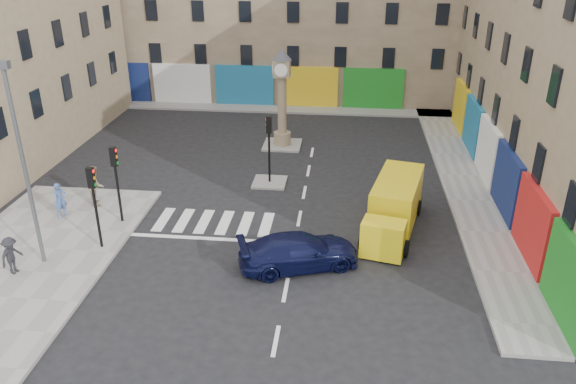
% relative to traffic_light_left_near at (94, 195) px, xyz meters
% --- Properties ---
extents(ground, '(120.00, 120.00, 0.00)m').
position_rel_traffic_light_left_near_xyz_m(ground, '(8.30, -0.20, -2.62)').
color(ground, black).
rests_on(ground, ground).
extents(sidewalk_left, '(7.00, 16.00, 0.15)m').
position_rel_traffic_light_left_near_xyz_m(sidewalk_left, '(-2.70, -2.20, -2.55)').
color(sidewalk_left, gray).
rests_on(sidewalk_left, ground).
extents(sidewalk_right, '(2.60, 30.00, 0.15)m').
position_rel_traffic_light_left_near_xyz_m(sidewalk_right, '(17.00, 9.80, -2.55)').
color(sidewalk_right, gray).
rests_on(sidewalk_right, ground).
extents(sidewalk_far, '(32.00, 2.40, 0.15)m').
position_rel_traffic_light_left_near_xyz_m(sidewalk_far, '(4.30, 22.00, -2.55)').
color(sidewalk_far, gray).
rests_on(sidewalk_far, ground).
extents(island_near, '(1.80, 1.80, 0.12)m').
position_rel_traffic_light_left_near_xyz_m(island_near, '(6.30, 7.80, -2.56)').
color(island_near, gray).
rests_on(island_near, ground).
extents(island_far, '(2.40, 2.40, 0.12)m').
position_rel_traffic_light_left_near_xyz_m(island_far, '(6.30, 13.80, -2.56)').
color(island_far, gray).
rests_on(island_far, ground).
extents(traffic_light_left_near, '(0.28, 0.22, 3.70)m').
position_rel_traffic_light_left_near_xyz_m(traffic_light_left_near, '(0.00, 0.00, 0.00)').
color(traffic_light_left_near, black).
rests_on(traffic_light_left_near, sidewalk_left).
extents(traffic_light_left_far, '(0.28, 0.22, 3.70)m').
position_rel_traffic_light_left_near_xyz_m(traffic_light_left_far, '(0.00, 2.40, 0.00)').
color(traffic_light_left_far, black).
rests_on(traffic_light_left_far, sidewalk_left).
extents(traffic_light_island, '(0.28, 0.22, 3.70)m').
position_rel_traffic_light_left_near_xyz_m(traffic_light_island, '(6.30, 7.80, -0.03)').
color(traffic_light_island, black).
rests_on(traffic_light_island, island_near).
extents(lamp_post, '(0.50, 0.25, 8.30)m').
position_rel_traffic_light_left_near_xyz_m(lamp_post, '(-1.90, -1.40, 2.17)').
color(lamp_post, '#595B60').
rests_on(lamp_post, sidewalk_left).
extents(clock_pillar, '(1.20, 1.20, 6.10)m').
position_rel_traffic_light_left_near_xyz_m(clock_pillar, '(6.30, 13.80, 0.93)').
color(clock_pillar, '#997F64').
rests_on(clock_pillar, island_far).
extents(navy_sedan, '(5.34, 3.57, 1.44)m').
position_rel_traffic_light_left_near_xyz_m(navy_sedan, '(8.66, -0.45, -1.90)').
color(navy_sedan, black).
rests_on(navy_sedan, ground).
extents(yellow_van, '(3.20, 6.42, 2.24)m').
position_rel_traffic_light_left_near_xyz_m(yellow_van, '(12.71, 3.34, -1.51)').
color(yellow_van, yellow).
rests_on(yellow_van, ground).
extents(pedestrian_blue, '(0.68, 0.74, 1.71)m').
position_rel_traffic_light_left_near_xyz_m(pedestrian_blue, '(-3.01, 2.55, -1.62)').
color(pedestrian_blue, '#5071B8').
rests_on(pedestrian_blue, sidewalk_left).
extents(pedestrian_tan, '(1.14, 1.22, 2.01)m').
position_rel_traffic_light_left_near_xyz_m(pedestrian_tan, '(-1.93, 4.11, -1.47)').
color(pedestrian_tan, '#9A845F').
rests_on(pedestrian_tan, sidewalk_left).
extents(pedestrian_dark, '(0.81, 1.13, 1.59)m').
position_rel_traffic_light_left_near_xyz_m(pedestrian_dark, '(-2.62, -2.36, -1.68)').
color(pedestrian_dark, black).
rests_on(pedestrian_dark, sidewalk_left).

